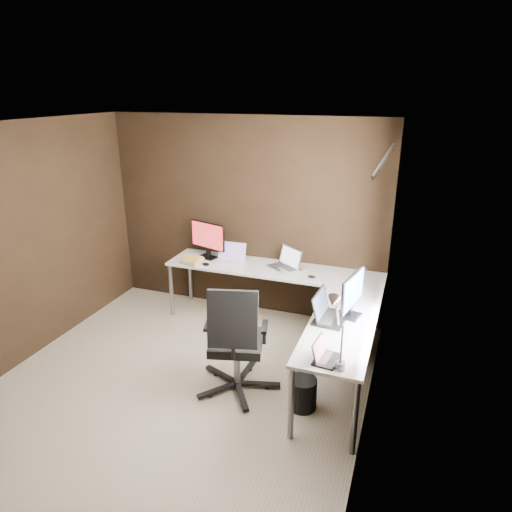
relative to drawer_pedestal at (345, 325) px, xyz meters
The scene contains 15 objects.
room 1.82m from the drawer_pedestal, 135.13° to the right, with size 3.60×3.60×2.50m.
desk 0.71m from the drawer_pedestal, 169.36° to the right, with size 2.65×2.25×0.73m.
drawer_pedestal is the anchor object (origin of this frame).
monitor_left 2.03m from the drawer_pedestal, 167.03° to the left, with size 0.52×0.22×0.47m.
monitor_right 0.91m from the drawer_pedestal, 78.17° to the right, with size 0.17×0.53×0.44m.
laptop_white 1.63m from the drawer_pedestal, 166.90° to the left, with size 0.37×0.27×0.24m.
laptop_silver 1.02m from the drawer_pedestal, 153.38° to the left, with size 0.46×0.43×0.25m.
laptop_black_big 0.87m from the drawer_pedestal, 96.90° to the right, with size 0.31×0.42×0.26m.
laptop_black_small 1.49m from the drawer_pedestal, 88.79° to the right, with size 0.21×0.28×0.18m.
book_stack 2.02m from the drawer_pedestal, behind, with size 0.30×0.26×0.08m.
mouse_left 1.83m from the drawer_pedestal, behind, with size 0.09×0.06×0.04m, color black.
mouse_corner 0.66m from the drawer_pedestal, 155.35° to the left, with size 0.09×0.06×0.03m, color black.
desk_lamp 1.65m from the drawer_pedestal, 85.59° to the right, with size 0.19×0.22×0.59m.
office_chair 1.40m from the drawer_pedestal, 128.15° to the right, with size 0.64×0.67×1.15m.
wastebasket 1.16m from the drawer_pedestal, 99.56° to the right, with size 0.26×0.26×0.30m, color black.
Camera 1 is at (2.00, -3.43, 2.79)m, focal length 32.00 mm.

